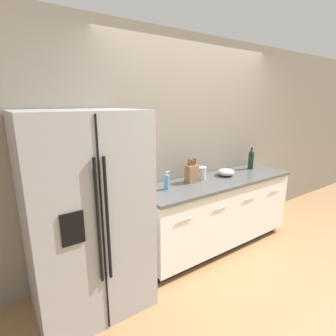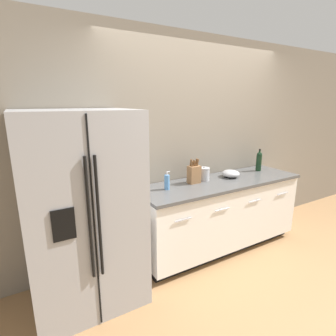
{
  "view_description": "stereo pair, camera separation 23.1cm",
  "coord_description": "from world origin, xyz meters",
  "px_view_note": "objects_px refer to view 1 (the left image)",
  "views": [
    {
      "loc": [
        -2.16,
        -1.4,
        1.82
      ],
      "look_at": [
        -0.62,
        0.79,
        1.15
      ],
      "focal_mm": 28.0,
      "sensor_mm": 36.0,
      "label": 1
    },
    {
      "loc": [
        -1.97,
        -1.52,
        1.82
      ],
      "look_at": [
        -0.62,
        0.79,
        1.15
      ],
      "focal_mm": 28.0,
      "sensor_mm": 36.0,
      "label": 2
    }
  ],
  "objects_px": {
    "soap_dispenser": "(167,182)",
    "mixing_bowl": "(226,172)",
    "knife_block": "(192,173)",
    "refrigerator": "(86,214)",
    "wine_bottle": "(251,159)",
    "steel_canister": "(201,173)"
  },
  "relations": [
    {
      "from": "knife_block",
      "to": "soap_dispenser",
      "type": "xyz_separation_m",
      "value": [
        -0.39,
        -0.05,
        -0.03
      ]
    },
    {
      "from": "steel_canister",
      "to": "mixing_bowl",
      "type": "xyz_separation_m",
      "value": [
        0.37,
        -0.07,
        -0.03
      ]
    },
    {
      "from": "steel_canister",
      "to": "mixing_bowl",
      "type": "relative_size",
      "value": 0.75
    },
    {
      "from": "wine_bottle",
      "to": "mixing_bowl",
      "type": "height_order",
      "value": "wine_bottle"
    },
    {
      "from": "refrigerator",
      "to": "knife_block",
      "type": "height_order",
      "value": "refrigerator"
    },
    {
      "from": "soap_dispenser",
      "to": "steel_canister",
      "type": "bearing_deg",
      "value": 8.14
    },
    {
      "from": "knife_block",
      "to": "wine_bottle",
      "type": "bearing_deg",
      "value": 0.67
    },
    {
      "from": "soap_dispenser",
      "to": "mixing_bowl",
      "type": "height_order",
      "value": "soap_dispenser"
    },
    {
      "from": "steel_canister",
      "to": "soap_dispenser",
      "type": "bearing_deg",
      "value": -171.86
    },
    {
      "from": "wine_bottle",
      "to": "steel_canister",
      "type": "distance_m",
      "value": 0.93
    },
    {
      "from": "mixing_bowl",
      "to": "knife_block",
      "type": "bearing_deg",
      "value": 176.61
    },
    {
      "from": "wine_bottle",
      "to": "soap_dispenser",
      "type": "bearing_deg",
      "value": -177.77
    },
    {
      "from": "wine_bottle",
      "to": "refrigerator",
      "type": "bearing_deg",
      "value": -176.04
    },
    {
      "from": "steel_canister",
      "to": "mixing_bowl",
      "type": "bearing_deg",
      "value": -10.32
    },
    {
      "from": "refrigerator",
      "to": "mixing_bowl",
      "type": "xyz_separation_m",
      "value": [
        1.86,
        0.12,
        0.06
      ]
    },
    {
      "from": "refrigerator",
      "to": "steel_canister",
      "type": "bearing_deg",
      "value": 7.28
    },
    {
      "from": "refrigerator",
      "to": "soap_dispenser",
      "type": "xyz_separation_m",
      "value": [
        0.92,
        0.11,
        0.1
      ]
    },
    {
      "from": "mixing_bowl",
      "to": "refrigerator",
      "type": "bearing_deg",
      "value": -176.25
    },
    {
      "from": "steel_canister",
      "to": "mixing_bowl",
      "type": "height_order",
      "value": "steel_canister"
    },
    {
      "from": "knife_block",
      "to": "soap_dispenser",
      "type": "bearing_deg",
      "value": -173.41
    },
    {
      "from": "refrigerator",
      "to": "wine_bottle",
      "type": "relative_size",
      "value": 5.77
    },
    {
      "from": "knife_block",
      "to": "refrigerator",
      "type": "bearing_deg",
      "value": -173.29
    }
  ]
}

